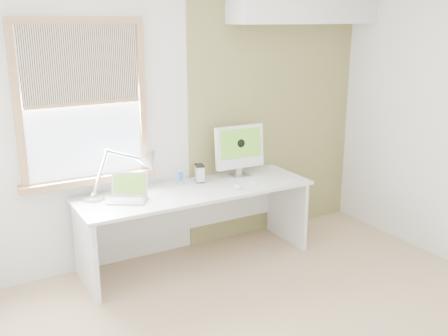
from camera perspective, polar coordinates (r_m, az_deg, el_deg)
room at (r=3.59m, az=8.32°, el=0.56°), size 4.04×3.54×2.64m
accent_wall at (r=5.53m, az=5.51°, el=6.14°), size 2.00×0.02×2.60m
soffit at (r=5.44m, az=8.72°, el=17.50°), size 1.60×0.40×0.42m
window at (r=4.63m, az=-15.10°, el=6.78°), size 1.20×0.14×1.42m
desk at (r=4.94m, az=-3.39°, el=-4.27°), size 2.20×0.70×0.73m
desk_lamp at (r=4.75m, az=-9.30°, el=0.09°), size 0.78×0.31×0.43m
laptop at (r=4.60m, az=-10.40°, el=-2.74°), size 0.40×0.38×0.22m
phone_dock at (r=4.96m, az=-4.74°, el=-1.36°), size 0.08×0.08×0.14m
external_drive at (r=5.01m, az=-2.68°, el=-0.58°), size 0.11×0.15×0.17m
imac at (r=5.15m, az=1.70°, el=2.20°), size 0.52×0.17×0.51m
keyboard at (r=5.06m, az=5.24°, el=-1.34°), size 0.44×0.17×0.02m
mouse at (r=4.83m, az=1.58°, el=-2.04°), size 0.07×0.12×0.03m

